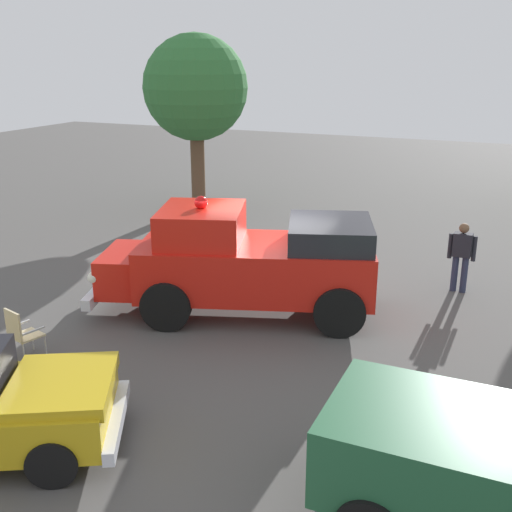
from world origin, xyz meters
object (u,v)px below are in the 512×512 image
at_px(vintage_fire_truck, 245,261).
at_px(spectator_standing, 462,253).
at_px(lawn_chair_spare, 20,331).
at_px(oak_tree_right, 196,89).

bearing_deg(vintage_fire_truck, spectator_standing, 127.68).
bearing_deg(lawn_chair_spare, spectator_standing, 134.44).
height_order(lawn_chair_spare, oak_tree_right, oak_tree_right).
height_order(spectator_standing, oak_tree_right, oak_tree_right).
distance_m(lawn_chair_spare, spectator_standing, 9.77).
height_order(vintage_fire_truck, oak_tree_right, oak_tree_right).
height_order(lawn_chair_spare, spectator_standing, spectator_standing).
relative_size(vintage_fire_truck, lawn_chair_spare, 6.21).
bearing_deg(spectator_standing, oak_tree_right, -117.40).
distance_m(lawn_chair_spare, oak_tree_right, 12.75).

